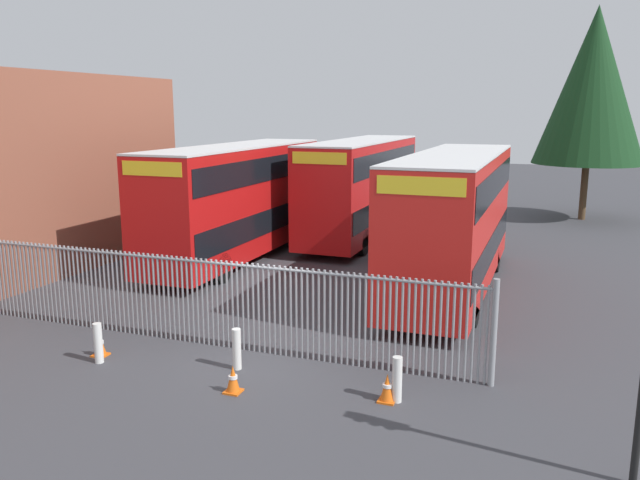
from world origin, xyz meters
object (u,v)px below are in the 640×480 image
bollard_center_front (237,349)px  traffic_cone_mid_forecourt (387,388)px  double_decker_bus_behind_fence_left (237,198)px  double_decker_bus_behind_fence_right (361,185)px  double_decker_bus_near_gate (454,216)px  bollard_near_right (397,379)px  bollard_near_left (98,343)px  traffic_cone_by_gate (100,344)px  traffic_cone_near_kerb (233,379)px

bollard_center_front → traffic_cone_mid_forecourt: 3.62m
double_decker_bus_behind_fence_left → double_decker_bus_behind_fence_right: same height
traffic_cone_mid_forecourt → double_decker_bus_near_gate: bearing=90.6°
double_decker_bus_behind_fence_left → double_decker_bus_behind_fence_right: (3.27, 5.70, 0.00)m
bollard_near_right → double_decker_bus_behind_fence_left: bearing=131.4°
bollard_near_left → double_decker_bus_behind_fence_right: bearing=84.9°
traffic_cone_by_gate → bollard_center_front: bearing=7.6°
bollard_center_front → double_decker_bus_behind_fence_left: bearing=117.5°
double_decker_bus_near_gate → double_decker_bus_behind_fence_right: bearing=126.1°
double_decker_bus_near_gate → bollard_center_front: bearing=-113.2°
traffic_cone_near_kerb → bollard_center_front: bearing=114.0°
traffic_cone_mid_forecourt → traffic_cone_by_gate: bearing=-179.6°
double_decker_bus_near_gate → bollard_near_left: bearing=-126.7°
double_decker_bus_behind_fence_left → traffic_cone_near_kerb: 12.26m
double_decker_bus_behind_fence_right → bollard_center_front: bearing=-83.5°
traffic_cone_by_gate → traffic_cone_mid_forecourt: size_ratio=1.00×
bollard_center_front → traffic_cone_by_gate: bearing=-172.4°
double_decker_bus_behind_fence_right → traffic_cone_mid_forecourt: double_decker_bus_behind_fence_right is taller
bollard_near_right → bollard_near_left: bearing=-176.3°
traffic_cone_by_gate → traffic_cone_near_kerb: 3.97m
double_decker_bus_behind_fence_right → bollard_near_left: (-1.43, -16.12, -1.95)m
double_decker_bus_behind_fence_left → bollard_near_left: (1.84, -10.41, -1.95)m
double_decker_bus_behind_fence_left → bollard_near_right: double_decker_bus_behind_fence_left is taller
double_decker_bus_near_gate → double_decker_bus_behind_fence_left: same height
double_decker_bus_near_gate → bollard_center_front: double_decker_bus_near_gate is taller
bollard_near_left → traffic_cone_by_gate: (-0.25, 0.34, -0.19)m
bollard_center_front → traffic_cone_by_gate: (-3.42, -0.45, -0.19)m
bollard_near_left → bollard_near_right: bearing=3.7°
double_decker_bus_behind_fence_right → traffic_cone_by_gate: size_ratio=18.32×
double_decker_bus_behind_fence_right → traffic_cone_by_gate: 16.01m
bollard_near_left → traffic_cone_mid_forecourt: size_ratio=1.61×
bollard_center_front → bollard_near_right: size_ratio=1.00×
bollard_center_front → bollard_near_right: same height
double_decker_bus_near_gate → traffic_cone_mid_forecourt: (0.09, -8.55, -2.13)m
bollard_near_left → traffic_cone_mid_forecourt: (6.77, 0.39, -0.19)m
bollard_near_left → traffic_cone_mid_forecourt: 6.78m
double_decker_bus_near_gate → bollard_near_left: double_decker_bus_near_gate is taller
bollard_near_right → traffic_cone_by_gate: bearing=-179.1°
bollard_near_left → bollard_center_front: 3.27m
bollard_near_left → traffic_cone_by_gate: 0.46m
double_decker_bus_behind_fence_right → bollard_near_right: double_decker_bus_behind_fence_right is taller
traffic_cone_mid_forecourt → bollard_near_left: bearing=-176.7°
traffic_cone_mid_forecourt → bollard_near_right: bearing=19.0°
double_decker_bus_behind_fence_left → double_decker_bus_behind_fence_right: 6.58m
traffic_cone_mid_forecourt → traffic_cone_near_kerb: (-3.10, -0.71, 0.00)m
double_decker_bus_behind_fence_left → bollard_center_front: bearing=-62.5°
double_decker_bus_near_gate → bollard_near_left: (-6.67, -8.94, -1.95)m
bollard_near_left → traffic_cone_by_gate: size_ratio=1.61×
bollard_near_right → traffic_cone_by_gate: bollard_near_right is taller
double_decker_bus_near_gate → double_decker_bus_behind_fence_right: (-5.24, 7.18, 0.00)m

